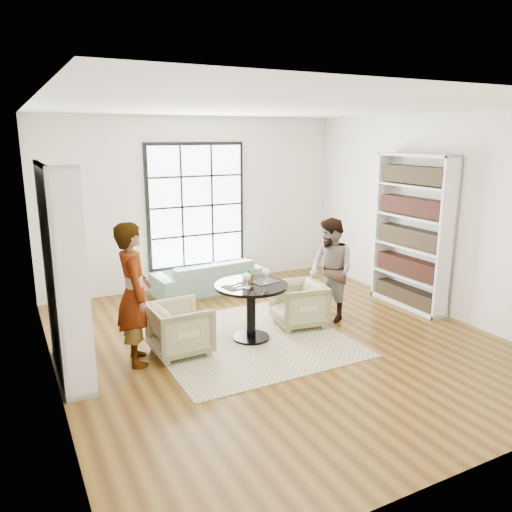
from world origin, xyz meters
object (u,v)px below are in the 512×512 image
sofa (208,276)px  wine_glass_right (266,273)px  armchair_right (298,304)px  person_right (331,270)px  flower_centerpiece (250,276)px  pedestal_table (251,300)px  armchair_left (180,328)px  person_left (134,294)px  wine_glass_left (247,277)px

sofa → wine_glass_right: size_ratio=8.98×
sofa → armchair_right: size_ratio=2.72×
person_right → flower_centerpiece: person_right is taller
sofa → person_right: person_right is taller
pedestal_table → flower_centerpiece: 0.32m
sofa → flower_centerpiece: flower_centerpiece is taller
pedestal_table → sofa: pedestal_table is taller
armchair_right → wine_glass_right: size_ratio=3.30×
pedestal_table → sofa: size_ratio=0.51×
sofa → armchair_left: (-1.25, -2.20, 0.05)m
armchair_right → person_left: bearing=-77.7°
pedestal_table → person_right: person_right is taller
person_left → wine_glass_right: (1.71, -0.10, 0.07)m
armchair_left → person_right: 2.41m
armchair_left → person_right: (2.36, 0.13, 0.43)m
armchair_left → person_right: size_ratio=0.47×
person_left → person_right: size_ratio=1.13×
wine_glass_left → armchair_left: bearing=169.3°
wine_glass_left → wine_glass_right: size_ratio=0.97×
armchair_right → flower_centerpiece: bearing=-73.7°
sofa → wine_glass_left: (-0.40, -2.36, 0.64)m
person_left → armchair_left: bearing=-83.6°
armchair_right → wine_glass_left: (-0.96, -0.29, 0.60)m
armchair_left → wine_glass_left: 1.05m
armchair_left → flower_centerpiece: flower_centerpiece is taller
person_left → person_right: person_left is taller
armchair_left → armchair_right: 1.82m
sofa → armchair_left: size_ratio=2.68×
armchair_right → wine_glass_right: wine_glass_right is taller
armchair_left → flower_centerpiece: size_ratio=3.47×
person_right → flower_centerpiece: 1.38m
person_left → armchair_right: bearing=-80.5°
person_right → wine_glass_right: (-1.20, -0.22, 0.17)m
pedestal_table → wine_glass_left: bearing=-131.6°
armchair_right → wine_glass_left: size_ratio=3.41×
armchair_right → armchair_left: bearing=-76.8°
person_left → wine_glass_right: bearing=-86.8°
sofa → person_left: size_ratio=1.11×
sofa → pedestal_table: bearing=78.7°
pedestal_table → wine_glass_left: 0.41m
armchair_left → person_left: person_left is taller
wine_glass_right → flower_centerpiece: (-0.17, 0.12, -0.05)m
wine_glass_left → flower_centerpiece: same height
person_right → wine_glass_left: 1.55m
sofa → wine_glass_right: (-0.09, -2.30, 0.65)m
pedestal_table → sofa: bearing=83.0°
armchair_left → wine_glass_left: (0.85, -0.16, 0.60)m
armchair_left → flower_centerpiece: 1.13m
pedestal_table → wine_glass_left: wine_glass_left is taller
wine_glass_right → flower_centerpiece: 0.22m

